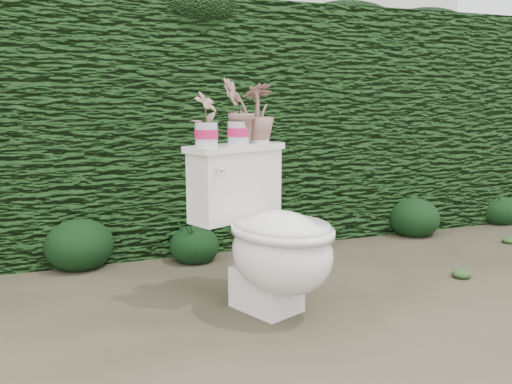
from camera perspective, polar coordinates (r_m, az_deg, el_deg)
name	(u,v)px	position (r m, az deg, el deg)	size (l,w,h in m)	color
ground	(261,320)	(2.54, 0.50, -13.29)	(60.00, 60.00, 0.00)	brown
hedge	(179,126)	(3.87, -8.12, 6.91)	(8.00, 1.00, 1.60)	#1E4517
house_wall	(151,27)	(8.36, -11.04, 16.71)	(8.00, 3.50, 4.00)	silver
toilet	(269,238)	(2.53, 1.42, -4.83)	(0.68, 0.80, 0.78)	silver
potted_plant_left	(206,121)	(2.51, -5.28, 7.49)	(0.13, 0.08, 0.24)	#387E27
potted_plant_center	(238,113)	(2.64, -1.87, 8.34)	(0.17, 0.13, 0.30)	#387E27
potted_plant_right	(259,115)	(2.73, 0.29, 8.16)	(0.16, 0.16, 0.28)	#387E27
liriope_clump_2	(79,240)	(3.40, -18.15, -4.80)	(0.41, 0.41, 0.33)	black
liriope_clump_3	(194,241)	(3.38, -6.51, -5.14)	(0.31, 0.31, 0.25)	black
liriope_clump_4	(303,228)	(3.69, 4.98, -3.84)	(0.30, 0.30, 0.24)	black
liriope_clump_5	(414,214)	(4.15, 16.29, -2.26)	(0.37, 0.37, 0.30)	black
liriope_clump_6	(498,207)	(4.77, 24.15, -1.48)	(0.31, 0.31, 0.25)	black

